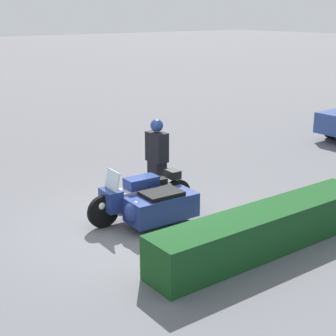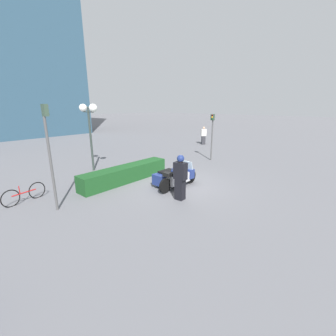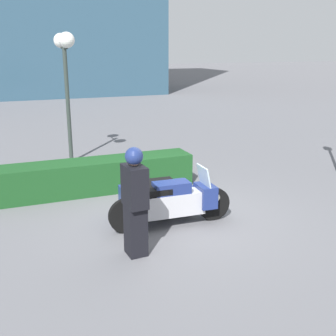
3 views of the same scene
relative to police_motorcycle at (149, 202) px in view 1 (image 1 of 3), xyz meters
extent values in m
plane|color=slate|center=(0.29, 0.04, -0.47)|extent=(160.00, 160.00, 0.00)
cylinder|color=black|center=(0.88, -0.38, -0.13)|extent=(0.69, 0.13, 0.68)
cylinder|color=black|center=(-0.95, -0.30, -0.13)|extent=(0.69, 0.13, 0.68)
cylinder|color=black|center=(-0.19, 0.26, -0.20)|extent=(0.54, 0.12, 0.53)
cube|color=#B7B7BC|center=(-0.04, -0.34, 0.00)|extent=(1.30, 0.43, 0.45)
cube|color=navy|center=(-0.04, -0.34, 0.32)|extent=(0.72, 0.39, 0.24)
cube|color=black|center=(-0.33, -0.33, 0.30)|extent=(0.53, 0.38, 0.12)
cube|color=navy|center=(0.69, -0.37, 0.09)|extent=(0.34, 0.53, 0.44)
cube|color=silver|center=(0.64, -0.37, 0.50)|extent=(0.13, 0.50, 0.40)
sphere|color=white|center=(0.92, -0.38, 0.02)|extent=(0.18, 0.18, 0.18)
cube|color=navy|center=(-0.13, 0.26, -0.06)|extent=(1.48, 0.74, 0.50)
sphere|color=navy|center=(0.49, 0.23, -0.03)|extent=(0.47, 0.47, 0.48)
cube|color=black|center=(-0.13, 0.26, 0.23)|extent=(0.82, 0.61, 0.09)
cube|color=black|center=(-0.84, -0.31, 0.37)|extent=(0.25, 0.35, 0.18)
cube|color=black|center=(-1.05, -1.21, -0.03)|extent=(0.33, 0.38, 0.88)
cube|color=black|center=(-1.05, -1.21, 0.76)|extent=(0.34, 0.53, 0.69)
sphere|color=tan|center=(-1.05, -1.21, 1.22)|extent=(0.24, 0.24, 0.24)
sphere|color=navy|center=(-1.05, -1.21, 1.26)|extent=(0.30, 0.30, 0.30)
cube|color=#19471E|center=(-1.04, 2.29, -0.07)|extent=(4.99, 0.85, 0.79)
cylinder|color=black|center=(-9.33, -2.44, -0.17)|extent=(0.60, 0.22, 0.60)
camera|label=1|loc=(5.57, 8.24, 3.79)|focal=55.00mm
camera|label=2|loc=(-7.88, -6.46, 3.30)|focal=24.00mm
camera|label=3|loc=(-3.00, -7.47, 2.94)|focal=45.00mm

